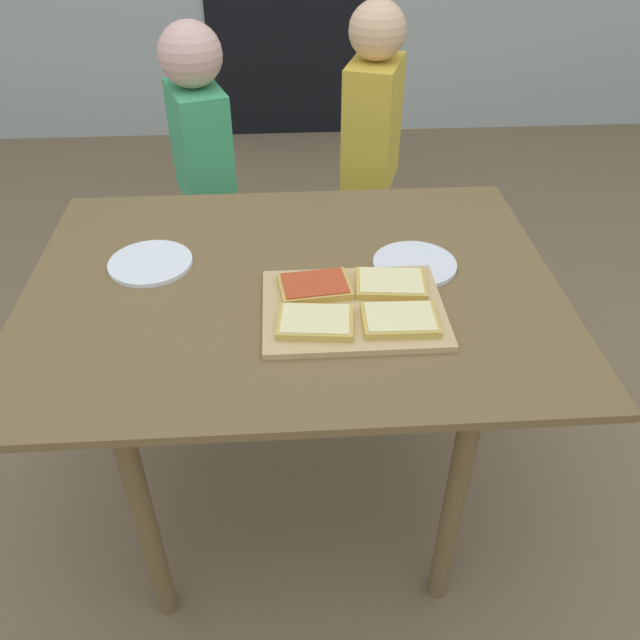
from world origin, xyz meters
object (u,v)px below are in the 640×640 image
Objects in this scene: cutting_board at (353,309)px; pizza_slice_near_right at (400,319)px; child_left at (204,169)px; pizza_slice_far_right at (391,283)px; child_right at (371,158)px; plate_white_left at (150,263)px; pizza_slice_far_left at (315,286)px; dining_table at (293,316)px; pizza_slice_near_left at (315,322)px; plate_white_right at (415,264)px.

cutting_board is 0.10m from pizza_slice_near_right.
child_left reaches higher than cutting_board.
pizza_slice_far_right is 0.14× the size of child_right.
pizza_slice_far_left is at bearing -21.16° from plate_white_left.
pizza_slice_near_right is 1.04m from child_left.
plate_white_left is at bearing 154.97° from cutting_board.
pizza_slice_near_left is at bearing -76.85° from dining_table.
dining_table is 7.38× the size of pizza_slice_far_right.
plate_white_left is (-0.30, 0.09, 0.09)m from dining_table.
pizza_slice_near_left is at bearing -103.63° from child_right.
plate_white_right is (0.27, 0.05, 0.09)m from dining_table.
pizza_slice_far_left is at bearing 139.48° from cutting_board.
dining_table is at bearing 139.39° from pizza_slice_near_right.
child_left reaches higher than dining_table.
pizza_slice_near_right reaches higher than cutting_board.
dining_table is at bearing -71.62° from child_left.
plate_white_right is at bearing -4.11° from plate_white_left.
plate_white_left is 0.57m from plate_white_right.
pizza_slice_near_right is at bearing -107.80° from plate_white_right.
child_right is at bearing 50.52° from plate_white_left.
pizza_slice_far_left is at bearing -69.86° from child_left.
child_right reaches higher than pizza_slice_far_left.
pizza_slice_near_left is 0.83× the size of plate_white_left.
pizza_slice_far_right is at bearing -60.86° from child_left.
dining_table is at bearing 103.15° from pizza_slice_near_left.
child_left is 0.96× the size of child_right.
cutting_board is at bearing -40.52° from pizza_slice_far_left.
plate_white_left is (-0.50, 0.13, -0.02)m from pizza_slice_far_right.
child_right reaches higher than pizza_slice_near_left.
dining_table is at bearing -15.83° from plate_white_left.
pizza_slice_near_right is (0.08, -0.06, 0.01)m from cutting_board.
pizza_slice_far_right is (0.08, 0.06, 0.01)m from cutting_board.
pizza_slice_near_right and pizza_slice_far_left have the same top height.
plate_white_right is 0.89m from child_left.
plate_white_left is at bearing 158.84° from pizza_slice_far_left.
child_right is at bearing 74.90° from pizza_slice_far_left.
child_right reaches higher than child_left.
plate_white_left is (-0.50, 0.25, -0.02)m from pizza_slice_near_right.
child_left is (0.05, 0.67, -0.09)m from plate_white_left.
pizza_slice_near_left is at bearing 178.71° from pizza_slice_near_right.
pizza_slice_far_right is at bearing 36.60° from cutting_board.
plate_white_right is (0.23, 0.21, -0.02)m from pizza_slice_near_left.
cutting_board is at bearing -25.03° from plate_white_left.
child_right is (0.00, 0.73, -0.08)m from plate_white_right.
cutting_board is 1.95× the size of plate_white_right.
child_left reaches higher than pizza_slice_near_left.
pizza_slice_near_right is 0.94× the size of pizza_slice_far_left.
pizza_slice_near_left is at bearing -72.54° from child_left.
plate_white_right is at bearing 54.42° from pizza_slice_far_right.
pizza_slice_near_right is at bearing -40.61° from dining_table.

